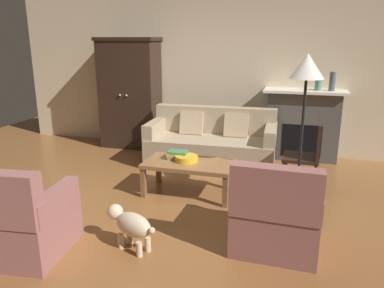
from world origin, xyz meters
name	(u,v)px	position (x,y,z in m)	size (l,w,h in m)	color
ground_plane	(161,205)	(0.00, 0.00, 0.00)	(9.60, 9.60, 0.00)	brown
back_wall	(212,68)	(0.00, 2.55, 1.40)	(7.20, 0.10, 2.80)	beige
fireplace	(303,124)	(1.55, 2.30, 0.57)	(1.26, 0.48, 1.12)	#4C4947
armoire	(130,93)	(-1.40, 2.22, 0.96)	(1.06, 0.57, 1.91)	black
couch	(212,145)	(0.23, 1.60, 0.32)	(1.95, 0.93, 0.86)	tan
coffee_table	(189,166)	(0.23, 0.41, 0.37)	(1.10, 0.60, 0.42)	olive
fruit_bowl	(186,158)	(0.18, 0.43, 0.46)	(0.29, 0.29, 0.07)	gold
book_stack	(178,155)	(0.05, 0.49, 0.47)	(0.27, 0.20, 0.10)	gray
mantel_vase_jade	(318,84)	(1.73, 2.28, 1.22)	(0.10, 0.10, 0.20)	slate
mantel_vase_slate	(332,81)	(1.93, 2.28, 1.26)	(0.09, 0.09, 0.29)	#565B66
armchair_near_left	(20,222)	(-0.83, -1.32, 0.32)	(0.86, 0.86, 0.88)	#935B56
armchair_near_right	(276,216)	(1.36, -0.57, 0.32)	(0.80, 0.79, 0.88)	#935B56
side_chair_wooden	(309,152)	(1.64, 0.94, 0.51)	(0.46, 0.46, 0.90)	black
floor_lamp	(306,76)	(1.53, 0.34, 1.51)	(0.36, 0.36, 1.74)	black
dog	(131,224)	(0.08, -0.97, 0.25)	(0.54, 0.33, 0.39)	beige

